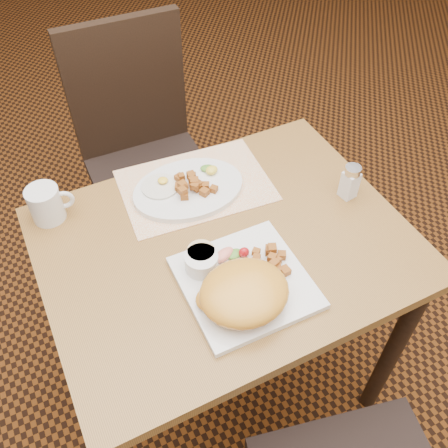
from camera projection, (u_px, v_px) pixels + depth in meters
ground at (226, 376)px, 1.79m from camera, size 8.00×8.00×0.00m
table at (226, 268)px, 1.32m from camera, size 0.90×0.70×0.75m
chair_far at (143, 146)px, 1.82m from camera, size 0.43×0.44×0.97m
placemat at (195, 185)px, 1.38m from camera, size 0.42×0.31×0.00m
plate_square at (245, 282)px, 1.15m from camera, size 0.28×0.28×0.02m
plate_oval at (188, 189)px, 1.35m from camera, size 0.31×0.24×0.02m
hollandaise_mound at (243, 293)px, 1.08m from camera, size 0.20×0.18×0.07m
ramekin at (201, 261)px, 1.15m from camera, size 0.08×0.09×0.04m
garnish_sq at (231, 254)px, 1.18m from camera, size 0.09×0.05×0.03m
fried_egg at (160, 186)px, 1.34m from camera, size 0.10×0.10×0.02m
garnish_ov at (210, 169)px, 1.38m from camera, size 0.05×0.06×0.02m
salt_shaker at (350, 181)px, 1.31m from camera, size 0.05×0.05×0.10m
coffee_mug at (47, 204)px, 1.26m from camera, size 0.11×0.08×0.09m
home_fries_sq at (271, 262)px, 1.16m from camera, size 0.10×0.09×0.04m
home_fries_ov at (192, 184)px, 1.33m from camera, size 0.11×0.10×0.04m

